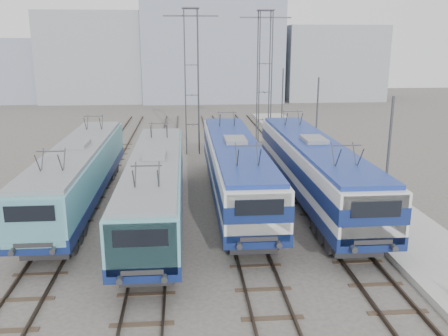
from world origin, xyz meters
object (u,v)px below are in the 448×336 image
locomotive_center_left (155,184)px  mast_mid (316,127)px  locomotive_far_left (78,171)px  mast_front (387,172)px  locomotive_far_right (313,166)px  catenary_tower_east (264,74)px  locomotive_center_right (235,166)px  catenary_tower_west (192,75)px  mast_rear (282,106)px

locomotive_center_left → mast_mid: mast_mid is taller
locomotive_center_left → mast_mid: 13.89m
locomotive_far_left → mast_front: 16.61m
locomotive_far_right → mast_mid: size_ratio=2.66×
locomotive_far_left → catenary_tower_east: size_ratio=1.48×
locomotive_far_left → locomotive_center_left: locomotive_far_left is taller
locomotive_far_left → catenary_tower_east: catenary_tower_east is taller
locomotive_far_right → catenary_tower_east: size_ratio=1.55×
locomotive_center_left → locomotive_center_right: 5.33m
catenary_tower_west → mast_front: (8.60, -20.00, -3.14)m
mast_rear → catenary_tower_east: bearing=-136.4°
mast_mid → locomotive_far_right: bearing=-106.4°
locomotive_far_right → mast_rear: mast_rear is taller
locomotive_center_left → locomotive_center_right: (4.50, 2.86, 0.15)m
catenary_tower_east → catenary_tower_west: bearing=-162.9°
locomotive_center_right → locomotive_far_right: 4.54m
locomotive_center_right → mast_front: size_ratio=2.61×
catenary_tower_west → mast_front: size_ratio=1.71×
catenary_tower_east → mast_rear: bearing=43.6°
locomotive_center_left → catenary_tower_west: (2.25, 16.57, 4.46)m
locomotive_far_left → catenary_tower_west: 15.97m
locomotive_far_right → mast_mid: mast_mid is taller
catenary_tower_west → catenary_tower_east: 6.80m
mast_front → mast_rear: 24.00m
mast_front → mast_rear: (0.00, 24.00, 0.00)m
locomotive_far_left → locomotive_far_right: (13.50, -0.51, 0.15)m
locomotive_far_right → catenary_tower_west: (-6.75, 14.29, 4.27)m
mast_mid → mast_front: bearing=-90.0°
locomotive_center_right → catenary_tower_east: bearing=74.9°
locomotive_far_left → catenary_tower_east: bearing=50.0°
mast_rear → mast_mid: bearing=-90.0°
locomotive_far_right → locomotive_center_right: bearing=172.7°
locomotive_center_right → mast_rear: (6.35, 17.71, 1.17)m
locomotive_far_left → mast_mid: mast_mid is taller
mast_front → mast_rear: bearing=90.0°
locomotive_far_left → locomotive_center_left: 5.30m
locomotive_center_left → catenary_tower_east: (8.75, 18.57, 4.46)m
locomotive_far_left → locomotive_center_right: (9.00, 0.07, 0.11)m
locomotive_center_left → locomotive_far_right: 9.29m
locomotive_center_left → mast_rear: 23.29m
mast_mid → locomotive_far_left: bearing=-159.4°
locomotive_center_left → locomotive_center_right: locomotive_center_right is taller
locomotive_center_right → mast_front: (6.35, -6.29, 1.17)m
mast_mid → catenary_tower_west: bearing=137.1°
mast_front → locomotive_far_left: bearing=157.9°
catenary_tower_west → catenary_tower_east: (6.50, 2.00, 0.00)m
locomotive_far_left → mast_front: (15.35, -6.23, 1.28)m
locomotive_far_left → mast_front: size_ratio=2.54×
mast_mid → locomotive_center_left: bearing=-141.7°
locomotive_far_left → mast_rear: bearing=49.2°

